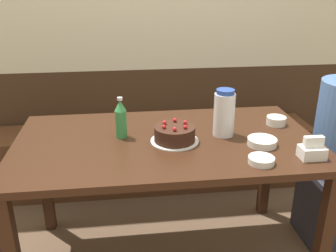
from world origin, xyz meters
name	(u,v)px	position (x,y,z in m)	size (l,w,h in m)	color
back_wall	(148,14)	(0.00, 1.05, 1.25)	(4.80, 0.04, 2.50)	#3D2819
bench_seat	(153,157)	(0.00, 0.83, 0.23)	(2.35, 0.38, 0.46)	#56331E
dining_table	(166,155)	(0.00, 0.00, 0.66)	(1.50, 0.84, 0.75)	#381E11
birthday_cake	(175,134)	(0.04, -0.03, 0.78)	(0.24, 0.24, 0.10)	white
water_pitcher	(224,113)	(0.30, 0.02, 0.86)	(0.11, 0.11, 0.24)	white
soju_bottle	(121,119)	(-0.22, 0.06, 0.84)	(0.06, 0.06, 0.21)	#388E4C
napkin_holder	(312,150)	(0.62, -0.29, 0.78)	(0.11, 0.08, 0.11)	white
bowl_soup_white	(276,121)	(0.62, 0.12, 0.77)	(0.11, 0.11, 0.04)	white
bowl_rice_small	(262,142)	(0.45, -0.13, 0.76)	(0.14, 0.14, 0.03)	white
bowl_side_dish	(261,160)	(0.38, -0.31, 0.76)	(0.11, 0.11, 0.03)	white
glass_water_tall	(221,112)	(0.34, 0.21, 0.80)	(0.06, 0.06, 0.10)	silver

